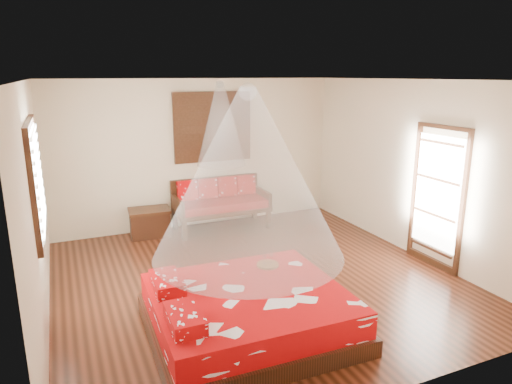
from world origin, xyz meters
TOP-DOWN VIEW (x-y plane):
  - room at (0.00, 0.00)m, footprint 5.54×5.54m
  - bed at (-0.66, -1.25)m, footprint 2.25×2.04m
  - daybed at (0.29, 2.38)m, footprint 1.77×0.79m
  - storage_chest at (-1.05, 2.45)m, footprint 0.77×0.59m
  - shutter_panel at (0.29, 2.72)m, footprint 1.52×0.06m
  - window_left at (-2.71, 0.20)m, footprint 0.10×1.74m
  - glazed_door at (2.72, -0.60)m, footprint 0.08×1.02m
  - wine_tray at (-0.14, -0.69)m, footprint 0.28×0.28m
  - mosquito_net_main at (-0.64, -1.25)m, footprint 2.08×2.08m
  - mosquito_net_daybed at (0.29, 2.25)m, footprint 0.89×0.89m

SIDE VIEW (x-z plane):
  - bed at x=-0.66m, z-range -0.07..0.58m
  - storage_chest at x=-1.05m, z-range 0.00..0.51m
  - daybed at x=0.29m, z-range 0.05..0.99m
  - wine_tray at x=-0.14m, z-range 0.45..0.67m
  - glazed_door at x=2.72m, z-range -0.01..2.15m
  - room at x=0.00m, z-range -0.02..2.82m
  - window_left at x=-2.71m, z-range 1.03..2.37m
  - mosquito_net_main at x=-0.64m, z-range 0.95..2.75m
  - shutter_panel at x=0.29m, z-range 1.24..2.56m
  - mosquito_net_daybed at x=0.29m, z-range 1.25..2.75m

